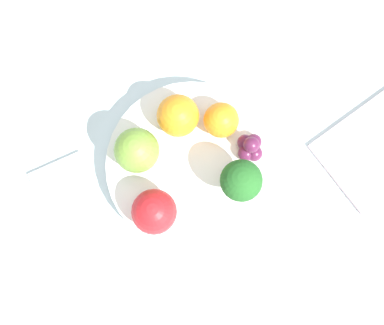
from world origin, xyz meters
The scene contains 11 objects.
ground_plane centered at (0.00, 0.00, 0.00)m, with size 6.00×6.00×0.00m, color gray.
table_surface centered at (0.00, 0.00, 0.01)m, with size 1.20×1.20×0.02m.
bowl centered at (0.00, 0.00, 0.03)m, with size 0.20×0.20×0.03m.
broccoli centered at (-0.06, -0.02, 0.09)m, with size 0.05×0.05×0.07m.
apple_red centered at (0.05, 0.04, 0.07)m, with size 0.05×0.05×0.05m.
apple_green centered at (-0.01, 0.07, 0.07)m, with size 0.05×0.05×0.05m.
orange_front centered at (0.05, -0.03, 0.07)m, with size 0.05×0.05×0.05m.
orange_back centered at (0.01, -0.06, 0.07)m, with size 0.04×0.04×0.04m.
grape_cluster centered at (-0.04, -0.06, 0.06)m, with size 0.04×0.04×0.03m.
napkin centered at (-0.15, -0.18, 0.02)m, with size 0.13×0.16×0.01m.
spoon centered at (0.12, 0.12, 0.02)m, with size 0.04×0.07×0.01m.
Camera 1 is at (-0.08, 0.08, 0.66)m, focal length 50.00 mm.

